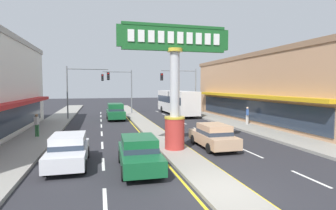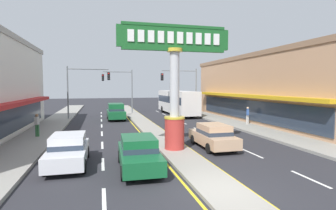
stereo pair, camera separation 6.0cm
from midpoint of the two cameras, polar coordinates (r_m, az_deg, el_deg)
ground_plane at (r=10.46m, az=11.60°, el=-18.00°), size 160.00×160.00×0.00m
median_strip at (r=27.30m, az=-5.30°, el=-4.03°), size 1.86×52.00×0.14m
sidewalk_left at (r=25.41m, az=-25.03°, el=-4.96°), size 2.91×60.00×0.18m
sidewalk_right at (r=28.30m, az=13.69°, el=-3.80°), size 2.91×60.00×0.18m
lane_markings at (r=25.99m, az=-4.82°, el=-4.59°), size 8.60×52.00×0.01m
district_sign at (r=15.77m, az=1.36°, el=4.36°), size 6.77×1.24×7.37m
storefront_right at (r=31.00m, az=23.72°, el=3.21°), size 10.02×26.45×7.26m
traffic_light_left_side at (r=32.29m, az=-17.87°, el=4.48°), size 4.86×0.46×6.20m
traffic_light_right_side at (r=34.48m, az=3.18°, el=4.63°), size 4.86×0.46×6.20m
traffic_light_median_far at (r=37.44m, az=-10.19°, el=4.45°), size 4.20×0.46×6.20m
bus_near_right_lane at (r=36.28m, az=1.82°, el=0.85°), size 2.80×11.26×3.26m
suv_far_right_lane at (r=31.35m, az=-11.30°, el=-1.36°), size 2.01×4.62×1.90m
sedan_near_left_lane at (r=17.08m, az=9.63°, el=-6.53°), size 1.85×4.31×1.53m
sedan_mid_left_lane at (r=12.73m, az=-6.34°, el=-10.17°), size 1.93×4.35×1.53m
sedan_far_left_oncoming at (r=14.10m, az=-20.78°, el=-9.00°), size 1.86×4.31×1.53m
pedestrian_near_kerb at (r=21.91m, az=-26.50°, el=-3.64°), size 0.29×0.43×1.69m
pedestrian_far_side at (r=27.03m, az=16.66°, el=-1.95°), size 0.38×0.46×1.71m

